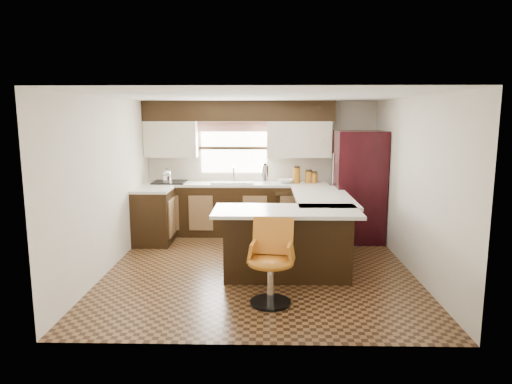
{
  "coord_description": "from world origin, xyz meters",
  "views": [
    {
      "loc": [
        0.09,
        -6.21,
        2.15
      ],
      "look_at": [
        -0.06,
        0.45,
        1.02
      ],
      "focal_mm": 32.0,
      "sensor_mm": 36.0,
      "label": 1
    }
  ],
  "objects_px": {
    "refrigerator": "(358,186)",
    "bar_chair": "(271,263)",
    "peninsula_long": "(318,227)",
    "peninsula_return": "(287,244)"
  },
  "relations": [
    {
      "from": "peninsula_long",
      "to": "peninsula_return",
      "type": "height_order",
      "value": "same"
    },
    {
      "from": "refrigerator",
      "to": "bar_chair",
      "type": "relative_size",
      "value": 1.95
    },
    {
      "from": "peninsula_long",
      "to": "refrigerator",
      "type": "distance_m",
      "value": 1.29
    },
    {
      "from": "peninsula_long",
      "to": "peninsula_return",
      "type": "distance_m",
      "value": 1.11
    },
    {
      "from": "refrigerator",
      "to": "peninsula_long",
      "type": "bearing_deg",
      "value": -130.76
    },
    {
      "from": "peninsula_return",
      "to": "bar_chair",
      "type": "relative_size",
      "value": 1.7
    },
    {
      "from": "refrigerator",
      "to": "bar_chair",
      "type": "distance_m",
      "value": 3.19
    },
    {
      "from": "peninsula_return",
      "to": "refrigerator",
      "type": "distance_m",
      "value": 2.33
    },
    {
      "from": "peninsula_long",
      "to": "bar_chair",
      "type": "distance_m",
      "value": 2.01
    },
    {
      "from": "peninsula_return",
      "to": "bar_chair",
      "type": "height_order",
      "value": "bar_chair"
    }
  ]
}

